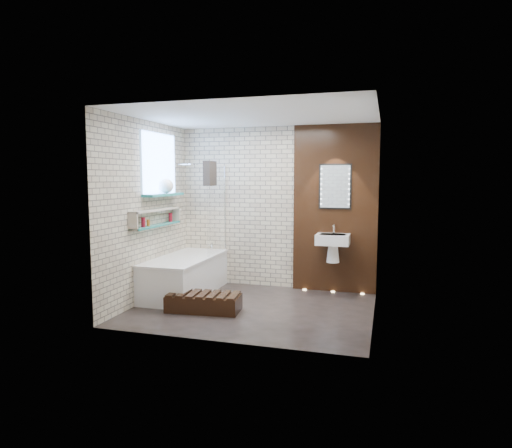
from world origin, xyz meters
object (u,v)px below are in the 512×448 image
(led_mirror, at_px, (335,187))
(walnut_step, at_px, (204,303))
(bath_screen, at_px, (217,210))
(bathtub, at_px, (185,275))
(washbasin, at_px, (333,243))

(led_mirror, bearing_deg, walnut_step, -135.33)
(bath_screen, relative_size, led_mirror, 2.00)
(bathtub, distance_m, bath_screen, 1.14)
(bathtub, relative_size, led_mirror, 2.49)
(bath_screen, relative_size, washbasin, 2.41)
(washbasin, bearing_deg, walnut_step, -138.44)
(bath_screen, xyz_separation_m, washbasin, (1.82, 0.18, -0.49))
(bath_screen, bearing_deg, washbasin, 5.78)
(bath_screen, height_order, washbasin, bath_screen)
(bathtub, bearing_deg, led_mirror, 19.78)
(bath_screen, xyz_separation_m, walnut_step, (0.27, -1.19, -1.17))
(bathtub, relative_size, bath_screen, 1.24)
(washbasin, xyz_separation_m, walnut_step, (-1.55, -1.37, -0.68))
(bathtub, xyz_separation_m, led_mirror, (2.17, 0.78, 1.36))
(walnut_step, bearing_deg, washbasin, 41.56)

